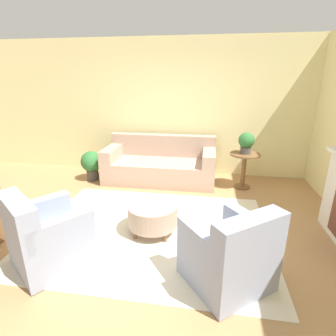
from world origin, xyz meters
TOP-DOWN VIEW (x-y plane):
  - ground_plane at (0.00, 0.00)m, footprint 16.00×16.00m
  - wall_back at (0.00, 2.55)m, footprint 8.97×0.12m
  - rug at (0.00, 0.00)m, footprint 3.18×2.44m
  - couch at (-0.23, 1.94)m, footprint 2.21×0.96m
  - armchair_left at (-1.00, -0.84)m, footprint 1.04×1.04m
  - armchair_right at (1.00, -0.84)m, footprint 1.04×1.04m
  - ottoman_table at (0.03, -0.02)m, footprint 0.67×0.67m
  - side_table at (1.41, 1.78)m, footprint 0.55×0.55m
  - potted_plant_on_side_table at (1.41, 1.78)m, footprint 0.29×0.29m
  - potted_plant_floor at (-1.63, 1.72)m, footprint 0.43×0.43m

SIDE VIEW (x-z plane):
  - ground_plane at x=0.00m, z-range 0.00..0.00m
  - rug at x=0.00m, z-range 0.00..0.01m
  - ottoman_table at x=0.03m, z-range 0.07..0.48m
  - couch at x=-0.23m, z-range -0.12..0.76m
  - armchair_left at x=-1.00m, z-range -0.09..0.79m
  - armchair_right at x=1.00m, z-range -0.09..0.79m
  - potted_plant_floor at x=-1.63m, z-range 0.05..0.66m
  - side_table at x=1.41m, z-range 0.13..0.81m
  - potted_plant_on_side_table at x=1.41m, z-range 0.71..1.10m
  - wall_back at x=0.00m, z-range 0.00..2.80m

